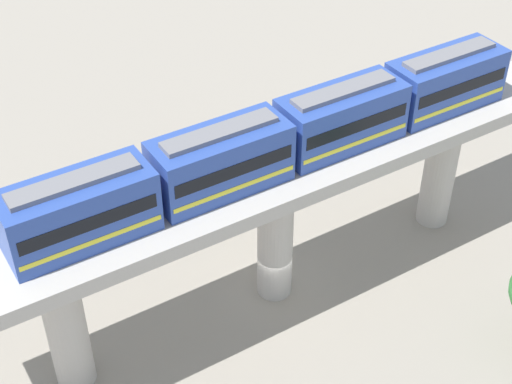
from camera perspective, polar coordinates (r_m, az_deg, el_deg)
The scene contains 6 objects.
ground_plane at distance 43.29m, azimuth 1.35°, elevation -7.22°, with size 120.00×120.00×0.00m, color gray.
viaduct at distance 38.90m, azimuth 1.49°, elevation -0.39°, with size 5.20×35.80×8.49m.
train at distance 37.02m, azimuth 2.05°, elevation 3.99°, with size 2.64×27.45×3.24m.
parked_car_orange at distance 47.27m, azimuth -12.37°, elevation -2.43°, with size 2.42×4.43×1.76m.
parked_car_red at distance 52.70m, azimuth -3.04°, elevation 3.27°, with size 2.77×4.51×1.76m.
parked_car_yellow at distance 48.29m, azimuth -3.88°, elevation -0.47°, with size 2.17×4.34×1.76m.
Camera 1 is at (25.35, -16.97, 30.72)m, focal length 53.93 mm.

